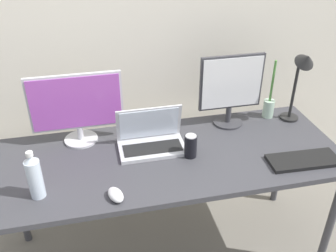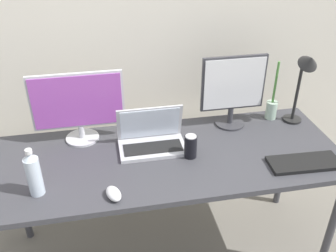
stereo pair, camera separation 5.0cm
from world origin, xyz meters
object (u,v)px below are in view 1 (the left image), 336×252
at_px(water_bottle, 35,176).
at_px(monitor_left, 76,106).
at_px(bamboo_vase, 269,106).
at_px(keyboard_main, 303,160).
at_px(soda_can_near_keyboard, 191,146).
at_px(work_desk, 168,164).
at_px(monitor_center, 231,88).
at_px(mouse_by_keyboard, 116,195).
at_px(laptop_silver, 151,138).
at_px(desk_lamp, 302,74).

bearing_deg(water_bottle, monitor_left, 64.64).
bearing_deg(bamboo_vase, keyboard_main, -93.53).
bearing_deg(soda_can_near_keyboard, work_desk, 164.46).
bearing_deg(monitor_center, mouse_by_keyboard, -144.63).
bearing_deg(work_desk, mouse_by_keyboard, -138.09).
height_order(laptop_silver, desk_lamp, desk_lamp).
xyz_separation_m(laptop_silver, mouse_by_keyboard, (-0.23, -0.37, -0.03)).
height_order(work_desk, monitor_left, monitor_left).
bearing_deg(laptop_silver, desk_lamp, 4.77).
relative_size(laptop_silver, desk_lamp, 0.77).
bearing_deg(monitor_left, bamboo_vase, 1.15).
distance_m(monitor_left, mouse_by_keyboard, 0.57).
relative_size(bamboo_vase, desk_lamp, 0.80).
bearing_deg(laptop_silver, mouse_by_keyboard, -121.88).
bearing_deg(bamboo_vase, water_bottle, -161.57).
relative_size(keyboard_main, soda_can_near_keyboard, 2.90).
bearing_deg(mouse_by_keyboard, work_desk, 24.52).
bearing_deg(desk_lamp, monitor_center, 169.56).
xyz_separation_m(keyboard_main, soda_can_near_keyboard, (-0.55, 0.18, 0.05)).
relative_size(monitor_left, mouse_by_keyboard, 4.53).
height_order(monitor_left, desk_lamp, desk_lamp).
relative_size(monitor_center, bamboo_vase, 1.17).
bearing_deg(water_bottle, work_desk, 15.39).
distance_m(monitor_center, keyboard_main, 0.56).
relative_size(soda_can_near_keyboard, bamboo_vase, 0.34).
bearing_deg(soda_can_near_keyboard, keyboard_main, -17.93).
height_order(laptop_silver, bamboo_vase, bamboo_vase).
distance_m(monitor_center, laptop_silver, 0.55).
xyz_separation_m(work_desk, water_bottle, (-0.64, -0.18, 0.17)).
relative_size(work_desk, desk_lamp, 4.01).
relative_size(monitor_left, keyboard_main, 1.35).
height_order(water_bottle, bamboo_vase, bamboo_vase).
height_order(monitor_center, keyboard_main, monitor_center).
distance_m(monitor_left, desk_lamp, 1.26).
relative_size(work_desk, laptop_silver, 5.22).
xyz_separation_m(soda_can_near_keyboard, desk_lamp, (0.70, 0.20, 0.25)).
relative_size(monitor_left, laptop_silver, 1.39).
height_order(laptop_silver, soda_can_near_keyboard, laptop_silver).
relative_size(work_desk, monitor_center, 4.31).
relative_size(monitor_left, monitor_center, 1.15).
distance_m(mouse_by_keyboard, bamboo_vase, 1.13).
xyz_separation_m(mouse_by_keyboard, water_bottle, (-0.34, 0.09, 0.09)).
relative_size(monitor_center, water_bottle, 1.78).
bearing_deg(work_desk, monitor_left, 150.91).
xyz_separation_m(mouse_by_keyboard, desk_lamp, (1.11, 0.44, 0.30)).
height_order(mouse_by_keyboard, water_bottle, water_bottle).
distance_m(monitor_left, bamboo_vase, 1.15).
xyz_separation_m(water_bottle, bamboo_vase, (1.34, 0.45, -0.04)).
distance_m(monitor_left, water_bottle, 0.48).
bearing_deg(soda_can_near_keyboard, desk_lamp, 16.28).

